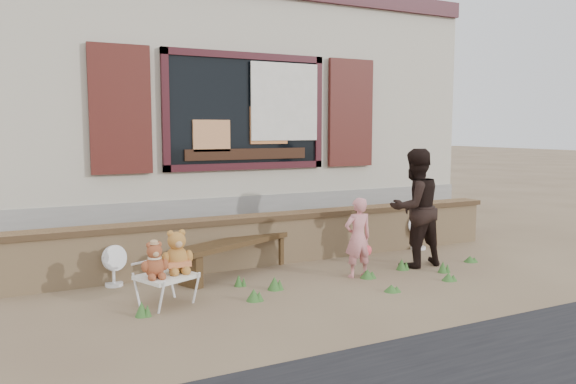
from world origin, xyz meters
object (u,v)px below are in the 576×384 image
teddy_bear_left (154,259)px  bench (236,249)px  adult (415,208)px  folding_chair (166,278)px  teddy_bear_right (177,251)px  child (358,238)px

teddy_bear_left → bench: bearing=13.5°
bench → adult: 2.39m
teddy_bear_left → adult: size_ratio=0.24×
bench → teddy_bear_left: teddy_bear_left is taller
folding_chair → adult: adult is taller
bench → teddy_bear_right: teddy_bear_right is taller
teddy_bear_right → bench: bearing=16.5°
folding_chair → teddy_bear_right: bearing=0.0°
bench → child: 1.52m
child → folding_chair: bearing=5.1°
folding_chair → adult: 3.38m
bench → folding_chair: bench is taller
bench → folding_chair: bearing=-166.4°
bench → teddy_bear_right: 1.27m
folding_chair → adult: (3.34, 0.18, 0.48)m
teddy_bear_right → adult: adult is taller
child → adult: adult is taller
folding_chair → teddy_bear_left: size_ratio=1.77×
child → teddy_bear_right: bearing=3.7°
folding_chair → teddy_bear_left: (-0.13, -0.05, 0.21)m
child → teddy_bear_left: bearing=6.3°
bench → folding_chair: 1.38m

